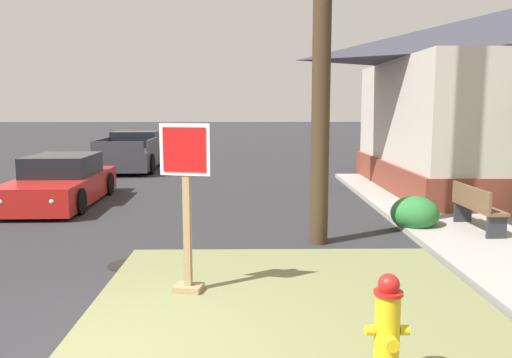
% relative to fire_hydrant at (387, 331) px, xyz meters
% --- Properties ---
extents(grass_corner_patch, '(4.92, 5.10, 0.08)m').
position_rel_fire_hydrant_xyz_m(grass_corner_patch, '(-0.68, 1.72, -0.51)').
color(grass_corner_patch, olive).
rests_on(grass_corner_patch, ground).
extents(sidewalk_strip, '(2.20, 16.16, 0.12)m').
position_rel_fire_hydrant_xyz_m(sidewalk_strip, '(2.98, 5.76, -0.49)').
color(sidewalk_strip, '#9E9B93').
rests_on(sidewalk_strip, ground).
extents(fire_hydrant, '(0.38, 0.34, 0.99)m').
position_rel_fire_hydrant_xyz_m(fire_hydrant, '(0.00, 0.00, 0.00)').
color(fire_hydrant, black).
rests_on(fire_hydrant, grass_corner_patch).
extents(stop_sign, '(0.65, 0.35, 2.20)m').
position_rel_fire_hydrant_xyz_m(stop_sign, '(-2.00, 2.28, 0.57)').
color(stop_sign, '#A3845B').
rests_on(stop_sign, grass_corner_patch).
extents(manhole_cover, '(0.70, 0.70, 0.02)m').
position_rel_fire_hydrant_xyz_m(manhole_cover, '(-3.07, 3.66, -0.54)').
color(manhole_cover, black).
rests_on(manhole_cover, ground).
extents(parked_sedan_red, '(2.01, 4.53, 1.25)m').
position_rel_fire_hydrant_xyz_m(parked_sedan_red, '(-6.03, 8.94, -0.01)').
color(parked_sedan_red, red).
rests_on(parked_sedan_red, ground).
extents(pickup_truck_charcoal, '(2.26, 5.21, 1.48)m').
position_rel_fire_hydrant_xyz_m(pickup_truck_charcoal, '(-5.84, 16.38, 0.07)').
color(pickup_truck_charcoal, '#38383D').
rests_on(pickup_truck_charcoal, ground).
extents(street_bench, '(0.45, 1.54, 0.85)m').
position_rel_fire_hydrant_xyz_m(street_bench, '(3.19, 5.45, 0.04)').
color(street_bench, brown).
rests_on(street_bench, sidewalk_strip).
extents(shrub_by_curb, '(0.95, 0.95, 0.70)m').
position_rel_fire_hydrant_xyz_m(shrub_by_curb, '(2.15, 5.89, -0.20)').
color(shrub_by_curb, '#2B7234').
rests_on(shrub_by_curb, ground).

